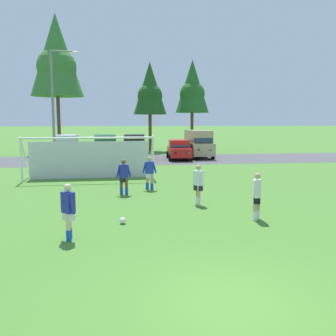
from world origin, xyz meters
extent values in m
plane|color=#477A2D|center=(0.00, 15.00, 0.00)|extent=(400.00, 400.00, 0.00)
cube|color=#4C4C51|center=(0.00, 25.66, 0.00)|extent=(52.00, 8.40, 0.01)
sphere|color=white|center=(-1.97, 5.65, 0.11)|extent=(0.22, 0.22, 0.22)
sphere|color=black|center=(-1.97, 5.65, 0.12)|extent=(0.08, 0.08, 0.08)
sphere|color=red|center=(-1.91, 5.65, 0.11)|extent=(0.07, 0.07, 0.07)
cylinder|color=white|center=(-0.10, 14.78, 1.22)|extent=(0.12, 0.12, 2.44)
cylinder|color=white|center=(-7.42, 14.64, 1.22)|extent=(0.12, 0.12, 2.44)
cylinder|color=white|center=(-3.76, 14.71, 2.44)|extent=(7.32, 0.26, 0.12)
cylinder|color=white|center=(-0.11, 15.68, 1.34)|extent=(0.12, 1.95, 2.46)
cylinder|color=white|center=(-7.43, 15.54, 1.34)|extent=(0.12, 1.95, 2.46)
cube|color=silver|center=(-3.77, 15.71, 1.10)|extent=(6.95, 0.17, 2.20)
cylinder|color=tan|center=(1.14, 8.00, 0.40)|extent=(0.14, 0.14, 0.80)
cylinder|color=tan|center=(1.13, 8.23, 0.40)|extent=(0.14, 0.14, 0.80)
cylinder|color=white|center=(1.14, 8.00, 0.16)|extent=(0.15, 0.15, 0.32)
cylinder|color=white|center=(1.13, 8.23, 0.16)|extent=(0.15, 0.15, 0.32)
cube|color=black|center=(1.13, 8.12, 0.72)|extent=(0.36, 0.40, 0.28)
cube|color=white|center=(1.13, 8.12, 1.10)|extent=(0.40, 0.45, 0.60)
sphere|color=tan|center=(1.13, 8.12, 1.53)|extent=(0.22, 0.22, 0.22)
cylinder|color=white|center=(1.22, 7.88, 1.08)|extent=(0.19, 0.24, 0.55)
cylinder|color=white|center=(1.04, 8.35, 1.08)|extent=(0.19, 0.24, 0.55)
cylinder|color=beige|center=(-3.53, 4.36, 0.40)|extent=(0.14, 0.14, 0.80)
cylinder|color=beige|center=(-3.52, 4.10, 0.40)|extent=(0.14, 0.14, 0.80)
cylinder|color=blue|center=(-3.53, 4.36, 0.16)|extent=(0.15, 0.15, 0.32)
cylinder|color=blue|center=(-3.52, 4.10, 0.16)|extent=(0.15, 0.15, 0.32)
cube|color=silver|center=(-3.52, 4.23, 0.72)|extent=(0.39, 0.40, 0.28)
cube|color=#232D99|center=(-3.52, 4.23, 1.10)|extent=(0.43, 0.44, 0.60)
sphere|color=beige|center=(-3.52, 4.23, 1.53)|extent=(0.22, 0.22, 0.22)
cylinder|color=#232D99|center=(-3.66, 4.44, 1.08)|extent=(0.22, 0.23, 0.55)
cylinder|color=#232D99|center=(-3.39, 4.02, 1.08)|extent=(0.22, 0.23, 0.55)
cylinder|color=tan|center=(2.56, 5.49, 0.40)|extent=(0.14, 0.14, 0.80)
cylinder|color=tan|center=(2.72, 5.65, 0.40)|extent=(0.14, 0.14, 0.80)
cylinder|color=white|center=(2.56, 5.49, 0.16)|extent=(0.15, 0.15, 0.32)
cylinder|color=white|center=(2.72, 5.65, 0.16)|extent=(0.15, 0.15, 0.32)
cube|color=black|center=(2.64, 5.57, 0.72)|extent=(0.31, 0.39, 0.28)
cube|color=silver|center=(2.64, 5.57, 1.10)|extent=(0.34, 0.43, 0.60)
sphere|color=tan|center=(2.64, 5.57, 1.53)|extent=(0.22, 0.22, 0.22)
cylinder|color=silver|center=(2.53, 5.34, 1.08)|extent=(0.15, 0.25, 0.55)
cylinder|color=silver|center=(2.75, 5.80, 1.08)|extent=(0.15, 0.25, 0.55)
cylinder|color=tan|center=(-0.45, 11.61, 0.40)|extent=(0.14, 0.14, 0.80)
cylinder|color=tan|center=(-0.68, 11.75, 0.40)|extent=(0.14, 0.14, 0.80)
cylinder|color=blue|center=(-0.45, 11.61, 0.16)|extent=(0.15, 0.15, 0.32)
cylinder|color=blue|center=(-0.68, 11.75, 0.16)|extent=(0.15, 0.15, 0.32)
cube|color=silver|center=(-0.56, 11.68, 0.72)|extent=(0.37, 0.26, 0.28)
cube|color=#1E38B7|center=(-0.56, 11.68, 1.10)|extent=(0.41, 0.29, 0.60)
sphere|color=tan|center=(-0.56, 11.68, 1.53)|extent=(0.22, 0.22, 0.22)
cylinder|color=#1E38B7|center=(-0.31, 11.67, 1.08)|extent=(0.24, 0.12, 0.55)
cylinder|color=#1E38B7|center=(-0.82, 11.69, 1.08)|extent=(0.24, 0.12, 0.55)
cylinder|color=brown|center=(-1.74, 10.55, 0.40)|extent=(0.14, 0.14, 0.80)
cylinder|color=brown|center=(-1.97, 10.61, 0.40)|extent=(0.14, 0.14, 0.80)
cylinder|color=blue|center=(-1.74, 10.55, 0.16)|extent=(0.15, 0.15, 0.32)
cylinder|color=blue|center=(-1.97, 10.61, 0.16)|extent=(0.15, 0.15, 0.32)
cube|color=black|center=(-1.85, 10.58, 0.72)|extent=(0.40, 0.33, 0.28)
cube|color=#232D99|center=(-1.85, 10.58, 1.10)|extent=(0.44, 0.36, 0.60)
sphere|color=brown|center=(-1.85, 10.58, 1.53)|extent=(0.22, 0.22, 0.22)
cylinder|color=#232D99|center=(-1.61, 10.63, 1.08)|extent=(0.25, 0.17, 0.55)
cylinder|color=#232D99|center=(-2.10, 10.53, 1.08)|extent=(0.25, 0.17, 0.55)
cube|color=#B2B2BC|center=(-6.55, 26.36, 0.82)|extent=(2.16, 4.70, 1.00)
cube|color=#B2B2BC|center=(-6.56, 26.56, 1.74)|extent=(1.91, 3.09, 0.84)
cube|color=#28384C|center=(-6.48, 25.15, 1.72)|extent=(1.63, 0.47, 0.71)
cube|color=#28384C|center=(-5.68, 26.61, 1.74)|extent=(0.18, 2.55, 0.59)
cube|color=white|center=(-5.90, 24.14, 0.87)|extent=(0.28, 0.10, 0.20)
cube|color=white|center=(-6.95, 24.08, 0.87)|extent=(0.28, 0.10, 0.20)
cube|color=#B21414|center=(-6.16, 28.65, 0.87)|extent=(0.28, 0.10, 0.20)
cube|color=#B21414|center=(-7.20, 28.59, 0.87)|extent=(0.28, 0.10, 0.20)
cylinder|color=black|center=(-5.52, 24.99, 0.32)|extent=(0.28, 0.65, 0.64)
cylinder|color=black|center=(-7.42, 24.89, 0.32)|extent=(0.28, 0.65, 0.64)
cylinder|color=black|center=(-5.68, 27.84, 0.32)|extent=(0.28, 0.65, 0.64)
cylinder|color=black|center=(-7.58, 27.73, 0.32)|extent=(0.28, 0.65, 0.64)
cube|color=#194C2D|center=(-3.26, 26.07, 0.82)|extent=(2.23, 4.73, 1.00)
cube|color=#194C2D|center=(-3.28, 26.27, 1.74)|extent=(1.96, 3.12, 0.84)
cube|color=#28384C|center=(-3.18, 24.86, 1.72)|extent=(1.64, 0.49, 0.71)
cube|color=#28384C|center=(-2.40, 26.34, 1.74)|extent=(0.22, 2.55, 0.59)
cube|color=white|center=(-2.58, 23.86, 0.87)|extent=(0.29, 0.10, 0.20)
cube|color=white|center=(-3.62, 23.78, 0.87)|extent=(0.29, 0.10, 0.20)
cube|color=#B21414|center=(-2.91, 28.37, 0.87)|extent=(0.29, 0.10, 0.20)
cube|color=#B21414|center=(-3.95, 28.29, 0.87)|extent=(0.29, 0.10, 0.20)
cylinder|color=black|center=(-2.21, 24.72, 0.32)|extent=(0.29, 0.66, 0.64)
cylinder|color=black|center=(-4.11, 24.58, 0.32)|extent=(0.29, 0.66, 0.64)
cylinder|color=black|center=(-2.42, 27.56, 0.32)|extent=(0.29, 0.66, 0.64)
cylinder|color=black|center=(-4.31, 27.43, 0.32)|extent=(0.29, 0.66, 0.64)
cube|color=black|center=(-0.67, 26.36, 0.82)|extent=(2.25, 4.73, 1.00)
cube|color=black|center=(-0.65, 26.56, 1.74)|extent=(1.97, 3.13, 0.84)
cube|color=#28384C|center=(-0.76, 25.14, 1.72)|extent=(1.64, 0.50, 0.71)
cube|color=#28384C|center=(0.23, 26.49, 1.74)|extent=(0.24, 2.55, 0.59)
cube|color=white|center=(-0.32, 24.07, 0.87)|extent=(0.29, 0.10, 0.20)
cube|color=white|center=(-1.36, 24.15, 0.87)|extent=(0.29, 0.10, 0.20)
cube|color=#B21414|center=(0.03, 28.57, 0.87)|extent=(0.29, 0.10, 0.20)
cube|color=#B21414|center=(-1.01, 28.65, 0.87)|extent=(0.29, 0.10, 0.20)
cylinder|color=black|center=(0.17, 24.87, 0.32)|extent=(0.29, 0.66, 0.64)
cylinder|color=black|center=(-1.72, 25.01, 0.32)|extent=(0.29, 0.66, 0.64)
cylinder|color=black|center=(0.39, 27.71, 0.32)|extent=(0.29, 0.66, 0.64)
cylinder|color=black|center=(-1.50, 27.86, 0.32)|extent=(0.29, 0.66, 0.64)
cube|color=red|center=(3.18, 25.35, 0.70)|extent=(2.06, 4.31, 0.76)
cube|color=red|center=(3.19, 25.50, 1.40)|extent=(1.79, 2.20, 0.64)
cube|color=#28384C|center=(3.13, 24.53, 1.38)|extent=(1.55, 0.41, 0.55)
cube|color=#28384C|center=(4.03, 25.44, 1.40)|extent=(0.15, 1.78, 0.45)
cube|color=white|center=(3.55, 23.26, 0.75)|extent=(0.28, 0.10, 0.20)
cube|color=white|center=(2.56, 23.32, 0.75)|extent=(0.28, 0.10, 0.20)
cube|color=#B21414|center=(3.81, 27.37, 0.75)|extent=(0.28, 0.10, 0.20)
cube|color=#B21414|center=(2.82, 27.43, 0.75)|extent=(0.28, 0.10, 0.20)
cylinder|color=black|center=(4.00, 23.99, 0.32)|extent=(0.28, 0.65, 0.64)
cylinder|color=black|center=(2.20, 24.11, 0.32)|extent=(0.28, 0.65, 0.64)
cylinder|color=black|center=(4.17, 26.59, 0.32)|extent=(0.28, 0.65, 0.64)
cylinder|color=black|center=(2.37, 26.70, 0.32)|extent=(0.28, 0.65, 0.64)
cube|color=tan|center=(5.21, 26.66, 0.87)|extent=(2.00, 4.82, 1.10)
cube|color=tan|center=(5.21, 26.86, 1.97)|extent=(1.84, 4.11, 1.10)
cube|color=#28384C|center=(5.23, 24.89, 1.95)|extent=(1.67, 0.47, 0.91)
cube|color=#28384C|center=(6.12, 26.86, 1.97)|extent=(0.07, 3.49, 0.77)
cube|color=white|center=(5.77, 24.30, 0.92)|extent=(0.28, 0.08, 0.20)
cube|color=white|center=(4.69, 24.29, 0.92)|extent=(0.28, 0.08, 0.20)
cube|color=#B21414|center=(5.73, 29.02, 0.92)|extent=(0.28, 0.08, 0.20)
cube|color=#B21414|center=(4.66, 29.01, 0.92)|extent=(0.28, 0.08, 0.20)
cylinder|color=black|center=(6.21, 25.18, 0.32)|extent=(0.25, 0.64, 0.64)
cylinder|color=black|center=(4.25, 25.16, 0.32)|extent=(0.25, 0.64, 0.64)
cylinder|color=black|center=(6.18, 28.15, 0.32)|extent=(0.25, 0.64, 0.64)
cylinder|color=black|center=(4.22, 28.14, 0.32)|extent=(0.25, 0.64, 0.64)
cylinder|color=brown|center=(-8.21, 33.12, 2.94)|extent=(0.36, 0.36, 5.89)
cone|color=#387533|center=(-8.21, 33.12, 10.01)|extent=(5.30, 5.30, 8.24)
sphere|color=#387533|center=(-8.21, 33.12, 8.77)|extent=(3.97, 3.97, 3.97)
cylinder|color=brown|center=(1.45, 34.78, 2.04)|extent=(0.36, 0.36, 4.09)
cone|color=#1E511E|center=(1.45, 34.78, 6.95)|extent=(3.68, 3.68, 5.72)
sphere|color=#1E511E|center=(1.45, 34.78, 6.09)|extent=(2.76, 2.76, 2.76)
cylinder|color=brown|center=(6.45, 35.94, 2.16)|extent=(0.36, 0.36, 4.31)
cone|color=#236023|center=(6.45, 35.94, 7.33)|extent=(3.88, 3.88, 6.03)
sphere|color=#236023|center=(6.45, 35.94, 6.42)|extent=(2.91, 2.91, 2.91)
cylinder|color=slate|center=(-6.56, 20.29, 4.12)|extent=(0.18, 0.18, 8.24)
cylinder|color=slate|center=(-6.56, 20.29, 0.15)|extent=(0.32, 0.32, 0.30)
cylinder|color=slate|center=(-5.76, 20.29, 8.14)|extent=(1.60, 0.10, 0.10)
ellipsoid|color=white|center=(-4.96, 20.29, 8.06)|extent=(0.48, 0.28, 0.20)
camera|label=1|loc=(-2.05, -6.30, 3.43)|focal=39.12mm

